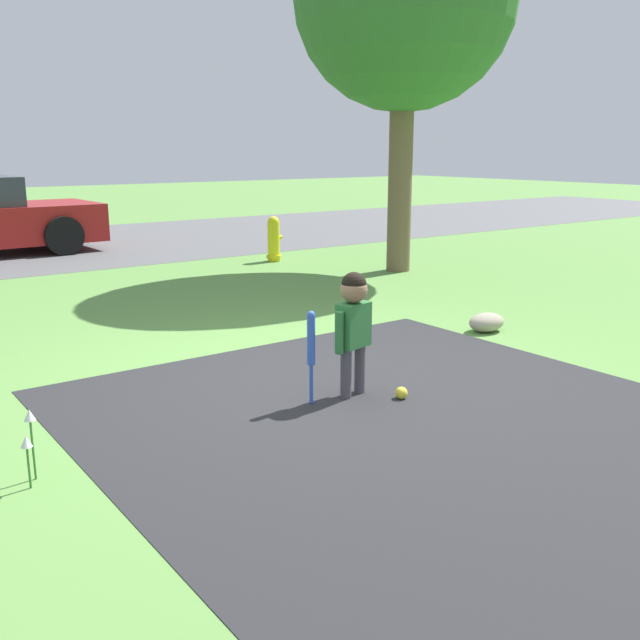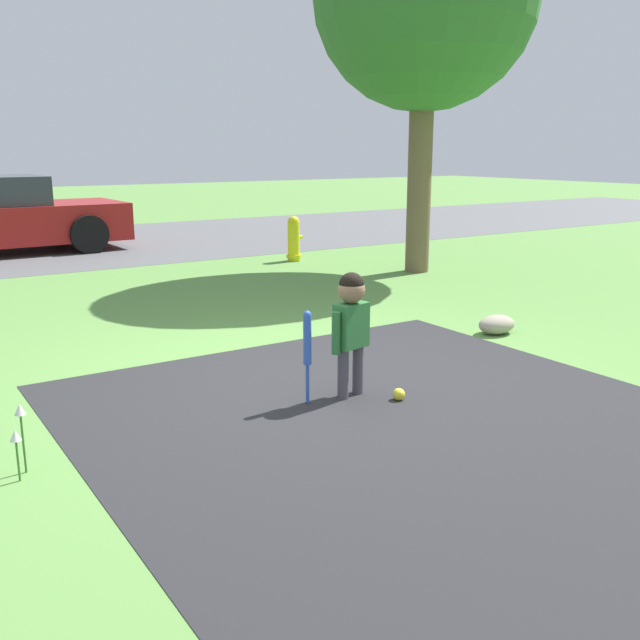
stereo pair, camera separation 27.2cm
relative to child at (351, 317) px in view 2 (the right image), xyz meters
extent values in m
plane|color=#5B8C42|center=(-0.13, 0.52, -0.58)|extent=(60.00, 60.00, 0.00)
cube|color=#262628|center=(-0.02, -1.98, -0.58)|extent=(3.90, 7.00, 0.01)
cube|color=#59595B|center=(-0.13, 9.41, -0.58)|extent=(40.00, 6.00, 0.01)
cylinder|color=#4C4751|center=(-0.08, -0.02, -0.40)|extent=(0.08, 0.08, 0.37)
cylinder|color=#4C4751|center=(0.08, 0.02, -0.40)|extent=(0.08, 0.08, 0.37)
cube|color=#2D7238|center=(0.00, 0.00, -0.06)|extent=(0.27, 0.19, 0.31)
cylinder|color=#2D7238|center=(-0.15, -0.03, -0.09)|extent=(0.06, 0.06, 0.30)
cylinder|color=#2D7238|center=(0.15, 0.03, -0.09)|extent=(0.06, 0.06, 0.30)
sphere|color=#997051|center=(0.00, 0.00, 0.19)|extent=(0.19, 0.19, 0.19)
sphere|color=black|center=(0.00, 0.00, 0.23)|extent=(0.18, 0.18, 0.18)
sphere|color=blue|center=(-0.34, 0.03, -0.57)|extent=(0.03, 0.03, 0.03)
cylinder|color=blue|center=(-0.34, 0.03, -0.44)|extent=(0.03, 0.03, 0.29)
cylinder|color=blue|center=(-0.34, 0.03, -0.12)|extent=(0.06, 0.06, 0.35)
sphere|color=blue|center=(-0.34, 0.03, 0.05)|extent=(0.05, 0.05, 0.05)
sphere|color=yellow|center=(0.23, -0.26, -0.54)|extent=(0.09, 0.09, 0.09)
cylinder|color=yellow|center=(2.90, 5.62, -0.28)|extent=(0.19, 0.19, 0.61)
sphere|color=yellow|center=(2.90, 5.62, 0.03)|extent=(0.18, 0.18, 0.18)
cylinder|color=yellow|center=(2.90, 5.62, -0.51)|extent=(0.24, 0.24, 0.05)
cylinder|color=yellow|center=(3.01, 5.62, -0.22)|extent=(0.08, 0.07, 0.07)
cylinder|color=black|center=(0.40, 9.93, -0.26)|extent=(0.65, 0.20, 0.64)
cylinder|color=black|center=(0.44, 8.20, -0.26)|extent=(0.65, 0.20, 0.64)
cylinder|color=brown|center=(3.89, 3.82, 0.86)|extent=(0.34, 0.34, 2.88)
cylinder|color=#38702D|center=(-2.21, -0.04, -0.41)|extent=(0.01, 0.01, 0.34)
cone|color=silver|center=(-2.21, -0.04, -0.22)|extent=(0.06, 0.06, 0.06)
cylinder|color=#38702D|center=(-2.26, -0.13, -0.47)|extent=(0.01, 0.01, 0.23)
cone|color=silver|center=(-2.26, -0.13, -0.32)|extent=(0.06, 0.06, 0.06)
ellipsoid|color=#9E937F|center=(2.20, 0.68, -0.49)|extent=(0.39, 0.27, 0.18)
camera|label=1|loc=(-3.05, -3.78, 1.15)|focal=40.00mm
camera|label=2|loc=(-2.82, -3.94, 1.15)|focal=40.00mm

